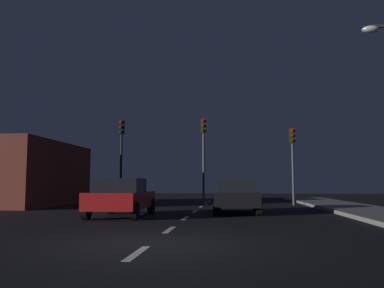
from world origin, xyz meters
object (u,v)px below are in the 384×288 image
at_px(traffic_signal_left, 121,145).
at_px(car_adjacent_lane, 122,197).
at_px(traffic_signal_center, 203,144).
at_px(traffic_signal_right, 293,151).
at_px(car_stopped_ahead, 237,196).

distance_m(traffic_signal_left, car_adjacent_lane, 10.10).
bearing_deg(traffic_signal_center, traffic_signal_left, -180.00).
distance_m(traffic_signal_right, car_adjacent_lane, 12.41).
height_order(traffic_signal_center, traffic_signal_right, traffic_signal_center).
bearing_deg(traffic_signal_right, traffic_signal_left, 179.99).
relative_size(traffic_signal_left, car_stopped_ahead, 1.37).
relative_size(traffic_signal_center, car_stopped_ahead, 1.37).
bearing_deg(car_stopped_ahead, traffic_signal_left, 134.97).
height_order(traffic_signal_right, car_stopped_ahead, traffic_signal_right).
xyz_separation_m(traffic_signal_center, car_adjacent_lane, (-2.50, -9.31, -2.91)).
bearing_deg(traffic_signal_left, car_adjacent_lane, -74.18).
height_order(traffic_signal_left, traffic_signal_right, traffic_signal_left).
xyz_separation_m(traffic_signal_left, car_stopped_ahead, (7.06, -7.07, -2.93)).
bearing_deg(traffic_signal_right, traffic_signal_center, 179.98).
height_order(traffic_signal_right, car_adjacent_lane, traffic_signal_right).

